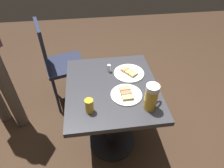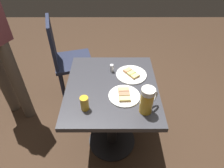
% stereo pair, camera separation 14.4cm
% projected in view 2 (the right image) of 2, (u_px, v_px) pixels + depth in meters
% --- Properties ---
extents(ground_plane, '(6.00, 6.00, 0.00)m').
position_uv_depth(ground_plane, '(112.00, 140.00, 1.91)').
color(ground_plane, '#382619').
extents(cafe_table, '(0.76, 0.67, 0.71)m').
position_uv_depth(cafe_table, '(112.00, 101.00, 1.56)').
color(cafe_table, black).
rests_on(cafe_table, ground_plane).
extents(plate_near, '(0.24, 0.24, 0.03)m').
position_uv_depth(plate_near, '(131.00, 74.00, 1.54)').
color(plate_near, white).
rests_on(plate_near, cafe_table).
extents(plate_far, '(0.22, 0.22, 0.03)m').
position_uv_depth(plate_far, '(124.00, 95.00, 1.36)').
color(plate_far, white).
rests_on(plate_far, cafe_table).
extents(beer_mug, '(0.12, 0.12, 0.19)m').
position_uv_depth(beer_mug, '(148.00, 100.00, 1.21)').
color(beer_mug, gold).
rests_on(beer_mug, cafe_table).
extents(beer_glass_small, '(0.05, 0.05, 0.10)m').
position_uv_depth(beer_glass_small, '(85.00, 103.00, 1.25)').
color(beer_glass_small, gold).
rests_on(beer_glass_small, cafe_table).
extents(salt_shaker, '(0.03, 0.03, 0.06)m').
position_uv_depth(salt_shaker, '(112.00, 68.00, 1.56)').
color(salt_shaker, silver).
rests_on(salt_shaker, cafe_table).
extents(cafe_chair, '(0.47, 0.47, 0.96)m').
position_uv_depth(cafe_chair, '(66.00, 57.00, 2.01)').
color(cafe_chair, '#1E2338').
rests_on(cafe_chair, ground_plane).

